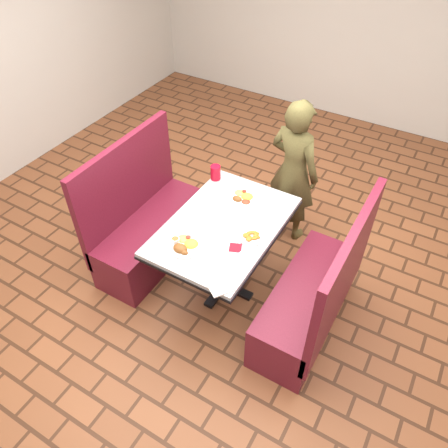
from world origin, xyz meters
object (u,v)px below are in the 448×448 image
at_px(booth_bench_right, 313,299).
at_px(plantain_plate, 251,237).
at_px(diner_person, 293,172).
at_px(near_dinner_plate, 184,244).
at_px(far_dinner_plate, 243,197).
at_px(dining_table, 224,233).
at_px(booth_bench_left, 148,228).
at_px(red_tumbler, 216,173).

bearing_deg(booth_bench_right, plantain_plate, -176.90).
xyz_separation_m(booth_bench_right, diner_person, (-0.63, 0.96, 0.38)).
relative_size(diner_person, plantain_plate, 7.47).
height_order(near_dinner_plate, far_dinner_plate, near_dinner_plate).
bearing_deg(plantain_plate, booth_bench_right, 3.10).
bearing_deg(far_dinner_plate, diner_person, 73.04).
bearing_deg(dining_table, plantain_plate, -6.74).
relative_size(dining_table, booth_bench_left, 1.01).
height_order(booth_bench_left, plantain_plate, booth_bench_left).
xyz_separation_m(near_dinner_plate, far_dinner_plate, (0.10, 0.71, -0.01)).
height_order(diner_person, far_dinner_plate, diner_person).
distance_m(near_dinner_plate, red_tumbler, 0.86).
bearing_deg(booth_bench_left, dining_table, 0.00).
distance_m(booth_bench_right, plantain_plate, 0.70).
height_order(booth_bench_right, far_dinner_plate, booth_bench_right).
bearing_deg(red_tumbler, near_dinner_plate, -74.06).
bearing_deg(dining_table, red_tumbler, 127.57).
height_order(booth_bench_right, red_tumbler, booth_bench_right).
bearing_deg(diner_person, booth_bench_right, 137.13).
relative_size(near_dinner_plate, plantain_plate, 1.37).
bearing_deg(booth_bench_right, far_dinner_plate, 157.21).
bearing_deg(dining_table, booth_bench_left, 180.00).
height_order(booth_bench_left, booth_bench_right, same).
bearing_deg(near_dinner_plate, diner_person, 77.65).
height_order(booth_bench_left, red_tumbler, booth_bench_left).
bearing_deg(booth_bench_right, near_dinner_plate, -158.65).
xyz_separation_m(booth_bench_left, far_dinner_plate, (0.78, 0.34, 0.44)).
relative_size(diner_person, near_dinner_plate, 5.46).
distance_m(diner_person, far_dinner_plate, 0.65).
xyz_separation_m(booth_bench_left, plantain_plate, (1.05, -0.03, 0.43)).
bearing_deg(dining_table, far_dinner_plate, 93.68).
bearing_deg(far_dinner_plate, booth_bench_left, -156.05).
xyz_separation_m(diner_person, far_dinner_plate, (-0.19, -0.62, 0.07)).
bearing_deg(far_dinner_plate, near_dinner_plate, -98.17).
height_order(far_dinner_plate, red_tumbler, red_tumbler).
xyz_separation_m(dining_table, plantain_plate, (0.25, -0.03, 0.11)).
distance_m(dining_table, booth_bench_right, 0.86).
bearing_deg(booth_bench_left, far_dinner_plate, 23.95).
relative_size(dining_table, far_dinner_plate, 4.94).
relative_size(booth_bench_left, red_tumbler, 9.12).
distance_m(booth_bench_left, near_dinner_plate, 0.89).
relative_size(near_dinner_plate, far_dinner_plate, 1.06).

